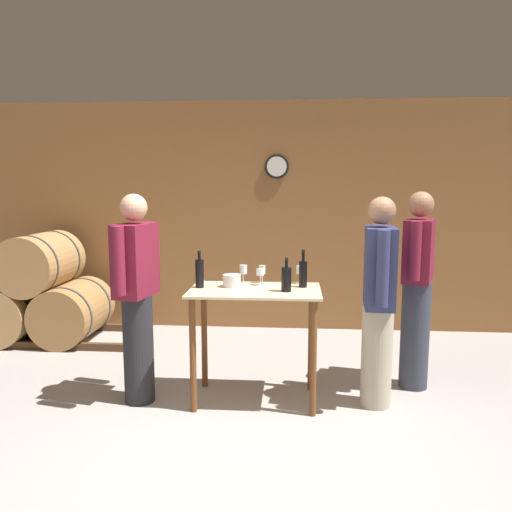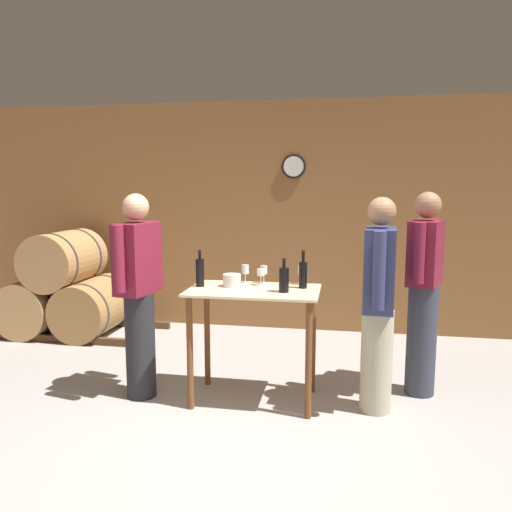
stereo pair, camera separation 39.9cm
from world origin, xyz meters
TOP-DOWN VIEW (x-y plane):
  - ground_plane at (0.00, 0.00)m, footprint 14.00×14.00m
  - back_wall at (0.00, 2.89)m, footprint 8.40×0.08m
  - barrel_rack at (-2.50, 2.23)m, footprint 2.27×0.89m
  - tasting_table at (0.01, 0.79)m, footprint 1.03×0.61m
  - wine_bottle_far_left at (-0.44, 0.82)m, footprint 0.07×0.07m
  - wine_bottle_left at (0.25, 0.72)m, footprint 0.08×0.08m
  - wine_bottle_center at (0.39, 0.90)m, footprint 0.07×0.07m
  - wine_glass_near_left at (-0.11, 1.04)m, footprint 0.06×0.06m
  - wine_glass_near_center at (0.04, 0.95)m, footprint 0.06×0.06m
  - wine_glass_near_right at (0.05, 1.04)m, footprint 0.06×0.06m
  - wine_glass_far_side at (0.37, 1.04)m, footprint 0.07×0.07m
  - ice_bucket at (-0.19, 0.87)m, footprint 0.14×0.14m
  - person_host at (0.97, 0.77)m, footprint 0.25×0.59m
  - person_visitor_with_scarf at (-0.92, 0.71)m, footprint 0.29×0.58m
  - person_visitor_bearded at (1.35, 1.16)m, footprint 0.34×0.56m

SIDE VIEW (x-z plane):
  - ground_plane at x=0.00m, z-range 0.00..0.00m
  - barrel_rack at x=-2.50m, z-range -0.11..1.11m
  - tasting_table at x=0.01m, z-range 0.26..1.18m
  - person_host at x=0.97m, z-range 0.05..1.69m
  - person_visitor_with_scarf at x=-0.92m, z-range 0.05..1.72m
  - person_visitor_bearded at x=1.35m, z-range 0.05..1.73m
  - ice_bucket at x=-0.19m, z-range 0.92..1.02m
  - wine_bottle_left at x=0.25m, z-range 0.89..1.15m
  - wine_glass_near_center at x=0.04m, z-range 0.95..1.09m
  - wine_glass_near_right at x=0.05m, z-range 0.95..1.10m
  - wine_glass_near_left at x=-0.11m, z-range 0.95..1.10m
  - wine_glass_far_side at x=0.37m, z-range 0.96..1.10m
  - wine_bottle_center at x=0.39m, z-range 0.88..1.19m
  - wine_bottle_far_left at x=-0.44m, z-range 0.89..1.19m
  - back_wall at x=0.00m, z-range 0.00..2.70m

